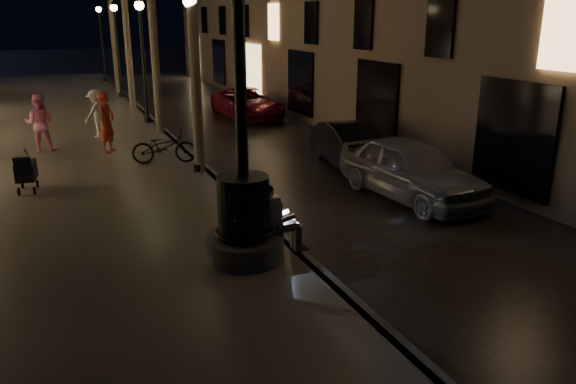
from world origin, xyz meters
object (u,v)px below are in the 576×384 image
lamp_curb_a (193,58)px  lamp_curb_b (142,44)px  fountain_lamppost (243,204)px  pedestrian_white (97,113)px  lamp_curb_c (116,37)px  pedestrian_pink (40,123)px  car_front (411,169)px  car_third (247,103)px  stroller (26,171)px  car_second (353,146)px  bicycle (164,147)px  seated_man_laptop (277,216)px  pedestrian_red (107,122)px  lamp_curb_d (101,33)px

lamp_curb_a → lamp_curb_b: bearing=90.0°
fountain_lamppost → pedestrian_white: size_ratio=3.15×
lamp_curb_c → pedestrian_pink: 12.60m
car_front → pedestrian_pink: pedestrian_pink is taller
lamp_curb_b → car_third: (4.38, 0.46, -2.60)m
stroller → car_second: bearing=3.5°
car_third → lamp_curb_b: bearing=-175.4°
car_third → bicycle: size_ratio=2.49×
seated_man_laptop → stroller: 7.12m
fountain_lamppost → pedestrian_pink: fountain_lamppost is taller
pedestrian_pink → bicycle: 4.43m
lamp_curb_b → car_front: lamp_curb_b is taller
seated_man_laptop → pedestrian_white: (-1.98, 11.84, 0.14)m
car_second → pedestrian_red: size_ratio=2.11×
fountain_lamppost → pedestrian_red: (-1.29, 9.32, -0.08)m
seated_man_laptop → car_front: 4.95m
car_third → pedestrian_red: size_ratio=2.47×
lamp_curb_c → bicycle: (-0.66, -14.77, -2.55)m
lamp_curb_c → bicycle: bearing=-92.6°
seated_man_laptop → pedestrian_pink: (-3.82, 10.21, 0.22)m
car_third → pedestrian_red: bearing=-142.5°
stroller → car_second: size_ratio=0.26×
lamp_curb_d → stroller: lamp_curb_d is taller
seated_man_laptop → car_third: bearing=72.8°
seated_man_laptop → car_second: seated_man_laptop is taller
fountain_lamppost → car_third: 15.34m
lamp_curb_a → lamp_curb_d: bearing=90.0°
stroller → car_front: (8.61, -3.54, 0.01)m
stroller → car_third: car_third is taller
pedestrian_pink → pedestrian_white: pedestrian_pink is taller
car_front → pedestrian_pink: size_ratio=2.37×
lamp_curb_c → car_front: size_ratio=1.12×
car_front → bicycle: size_ratio=2.33×
bicycle → car_second: bearing=-97.3°
lamp_curb_c → lamp_curb_d: bearing=90.0°
lamp_curb_c → car_third: lamp_curb_c is taller
car_second → pedestrian_white: (-6.51, 6.57, 0.38)m
pedestrian_pink → lamp_curb_b: bearing=-122.7°
fountain_lamppost → pedestrian_pink: (-3.20, 10.21, -0.11)m
pedestrian_pink → bicycle: (3.24, -2.98, -0.42)m
lamp_curb_b → seated_man_laptop: bearing=-90.4°
car_second → pedestrian_red: 7.62m
lamp_curb_c → pedestrian_pink: lamp_curb_c is taller
bicycle → lamp_curb_d: bearing=12.0°
lamp_curb_d → seated_man_laptop: bearing=-90.2°
fountain_lamppost → seated_man_laptop: size_ratio=4.01×
lamp_curb_c → lamp_curb_a: bearing=-90.0°
car_front → stroller: bearing=152.4°
car_second → pedestrian_white: pedestrian_white is taller
lamp_curb_a → car_front: lamp_curb_a is taller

